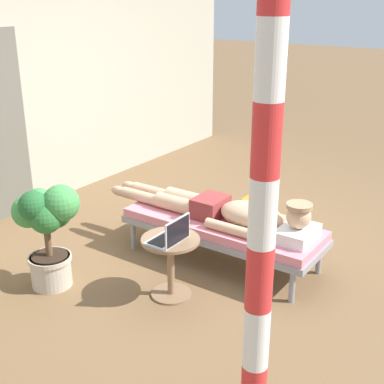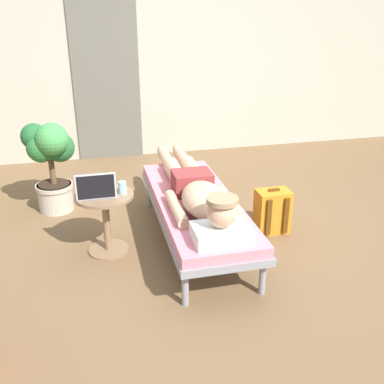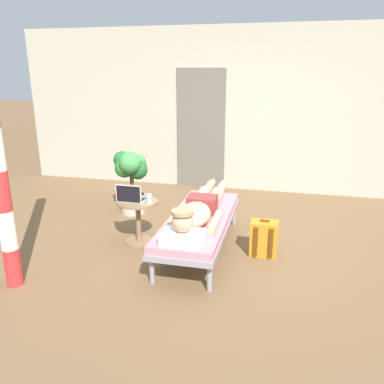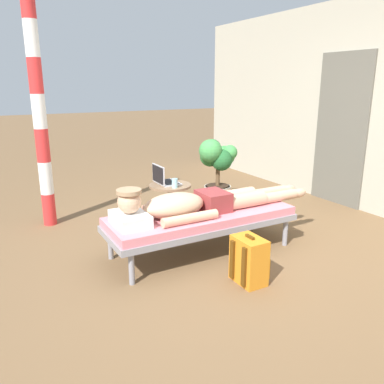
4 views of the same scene
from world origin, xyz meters
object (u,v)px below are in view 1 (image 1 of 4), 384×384
side_table (171,257)px  laptop (171,236)px  person_reclining (229,211)px  lounge_chair (222,227)px  porch_post (263,212)px  backpack (255,215)px  drink_glass (183,227)px  potted_plant (47,224)px

side_table → laptop: laptop is taller
person_reclining → lounge_chair: bearing=90.0°
laptop → porch_post: (-0.76, -1.16, 0.75)m
side_table → porch_post: bearing=-123.9°
backpack → drink_glass: bearing=-178.9°
side_table → porch_post: size_ratio=0.20×
side_table → backpack: size_ratio=1.23×
side_table → potted_plant: 1.06m
lounge_chair → side_table: bearing=177.8°
potted_plant → side_table: bearing=-63.7°
person_reclining → potted_plant: size_ratio=2.31×
lounge_chair → backpack: 0.75m
lounge_chair → side_table: side_table is taller
lounge_chair → person_reclining: (-0.00, -0.07, 0.17)m
backpack → laptop: bearing=-177.7°
lounge_chair → person_reclining: bearing=-90.0°
laptop → person_reclining: bearing=-3.1°
side_table → backpack: bearing=0.4°
porch_post → side_table: bearing=56.1°
side_table → drink_glass: bearing=-5.7°
porch_post → potted_plant: bearing=80.6°
potted_plant → person_reclining: bearing=-40.1°
person_reclining → side_table: (-0.76, 0.10, -0.16)m
lounge_chair → drink_glass: 0.65m
laptop → porch_post: size_ratio=0.12×
porch_post → lounge_chair: bearing=37.0°
drink_glass → laptop: bearing=-170.2°
backpack → potted_plant: bearing=154.8°
backpack → porch_post: porch_post is taller
backpack → potted_plant: 2.19m
person_reclining → potted_plant: 1.59m
laptop → drink_glass: 0.21m
drink_glass → backpack: bearing=1.1°
laptop → porch_post: bearing=-123.0°
backpack → porch_post: (-2.30, -1.22, 1.14)m
lounge_chair → porch_post: size_ratio=0.71×
person_reclining → backpack: size_ratio=5.12×
person_reclining → laptop: size_ratio=7.00×
side_table → laptop: bearing=-139.5°
lounge_chair → laptop: laptop is taller
potted_plant → lounge_chair: bearing=-38.2°
lounge_chair → drink_glass: size_ratio=18.40×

